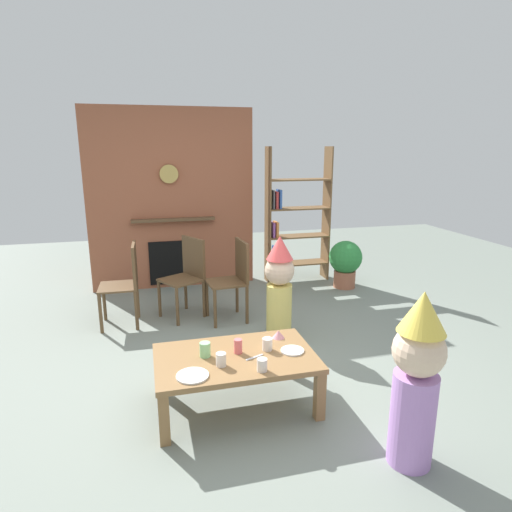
{
  "coord_description": "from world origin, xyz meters",
  "views": [
    {
      "loc": [
        -0.81,
        -3.34,
        1.9
      ],
      "look_at": [
        0.15,
        0.4,
        0.92
      ],
      "focal_mm": 30.34,
      "sensor_mm": 36.0,
      "label": 1
    }
  ],
  "objects": [
    {
      "name": "child_in_pink",
      "position": [
        0.43,
        0.55,
        0.56
      ],
      "size": [
        0.29,
        0.29,
        1.06
      ],
      "rotation": [
        0.0,
        0.0,
        -2.14
      ],
      "color": "#E0CC66",
      "rests_on": "ground_plane"
    },
    {
      "name": "table_fork",
      "position": [
        -0.11,
        -0.56,
        0.41
      ],
      "size": [
        0.15,
        0.07,
        0.01
      ],
      "primitive_type": "cube",
      "rotation": [
        0.0,
        0.0,
        0.38
      ],
      "color": "silver",
      "rests_on": "coffee_table"
    },
    {
      "name": "child_with_cone_hat",
      "position": [
        0.67,
        -1.36,
        0.59
      ],
      "size": [
        0.31,
        0.31,
        1.11
      ],
      "rotation": [
        0.0,
        0.0,
        2.39
      ],
      "color": "#B27FCC",
      "rests_on": "ground_plane"
    },
    {
      "name": "dining_chair_right",
      "position": [
        0.1,
        1.16,
        0.51
      ],
      "size": [
        0.44,
        0.44,
        0.9
      ],
      "rotation": [
        0.0,
        0.0,
        3.24
      ],
      "color": "brown",
      "rests_on": "ground_plane"
    },
    {
      "name": "paper_plate_front",
      "position": [
        0.19,
        -0.54,
        0.41
      ],
      "size": [
        0.18,
        0.18,
        0.01
      ],
      "primitive_type": "cylinder",
      "color": "white",
      "rests_on": "coffee_table"
    },
    {
      "name": "bookshelf",
      "position": [
        1.2,
        2.4,
        0.86
      ],
      "size": [
        0.9,
        0.28,
        1.9
      ],
      "color": "brown",
      "rests_on": "ground_plane"
    },
    {
      "name": "dining_chair_left",
      "position": [
        -1.05,
        1.3,
        0.51
      ],
      "size": [
        0.41,
        0.41,
        0.9
      ],
      "rotation": [
        0.0,
        0.0,
        3.11
      ],
      "color": "brown",
      "rests_on": "ground_plane"
    },
    {
      "name": "paper_cup_near_left",
      "position": [
        0.02,
        -0.47,
        0.45
      ],
      "size": [
        0.08,
        0.08,
        0.09
      ],
      "primitive_type": "cylinder",
      "color": "silver",
      "rests_on": "coffee_table"
    },
    {
      "name": "paper_cup_near_right",
      "position": [
        -0.45,
        -0.45,
        0.46
      ],
      "size": [
        0.08,
        0.08,
        0.11
      ],
      "primitive_type": "cylinder",
      "color": "#8CD18C",
      "rests_on": "coffee_table"
    },
    {
      "name": "paper_cup_far_right",
      "position": [
        -0.21,
        -0.46,
        0.46
      ],
      "size": [
        0.06,
        0.06,
        0.11
      ],
      "primitive_type": "cylinder",
      "color": "#E5666B",
      "rests_on": "coffee_table"
    },
    {
      "name": "birthday_cake_slice",
      "position": [
        0.16,
        -0.28,
        0.44
      ],
      "size": [
        0.1,
        0.1,
        0.06
      ],
      "primitive_type": "cone",
      "color": "pink",
      "rests_on": "coffee_table"
    },
    {
      "name": "coffee_table",
      "position": [
        -0.24,
        -0.5,
        0.35
      ],
      "size": [
        1.17,
        0.72,
        0.41
      ],
      "color": "olive",
      "rests_on": "ground_plane"
    },
    {
      "name": "potted_plant_tall",
      "position": [
        1.8,
        1.9,
        0.37
      ],
      "size": [
        0.45,
        0.45,
        0.65
      ],
      "color": "#9E5B42",
      "rests_on": "ground_plane"
    },
    {
      "name": "brick_fireplace_feature",
      "position": [
        -0.46,
        2.6,
        1.19
      ],
      "size": [
        2.2,
        0.28,
        2.4
      ],
      "color": "#935138",
      "rests_on": "ground_plane"
    },
    {
      "name": "paper_cup_center",
      "position": [
        -0.11,
        -0.76,
        0.45
      ],
      "size": [
        0.07,
        0.07,
        0.09
      ],
      "primitive_type": "cylinder",
      "color": "silver",
      "rests_on": "coffee_table"
    },
    {
      "name": "paper_plate_rear",
      "position": [
        -0.58,
        -0.72,
        0.41
      ],
      "size": [
        0.22,
        0.22,
        0.01
      ],
      "primitive_type": "cylinder",
      "color": "white",
      "rests_on": "coffee_table"
    },
    {
      "name": "paper_cup_far_left",
      "position": [
        -0.37,
        -0.62,
        0.46
      ],
      "size": [
        0.07,
        0.07,
        0.1
      ],
      "primitive_type": "cylinder",
      "color": "silver",
      "rests_on": "coffee_table"
    },
    {
      "name": "ground_plane",
      "position": [
        0.0,
        0.0,
        0.0
      ],
      "size": [
        12.0,
        12.0,
        0.0
      ],
      "primitive_type": "plane",
      "color": "gray"
    },
    {
      "name": "dining_chair_middle",
      "position": [
        -0.39,
        1.42,
        0.51
      ],
      "size": [
        0.54,
        0.54,
        0.9
      ],
      "rotation": [
        0.0,
        0.0,
        3.65
      ],
      "color": "brown",
      "rests_on": "ground_plane"
    }
  ]
}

